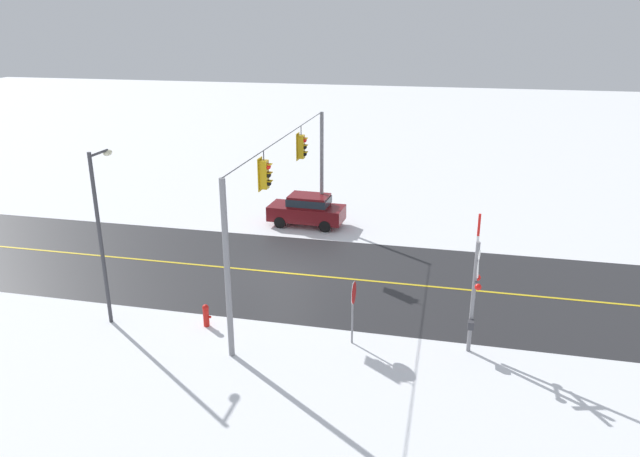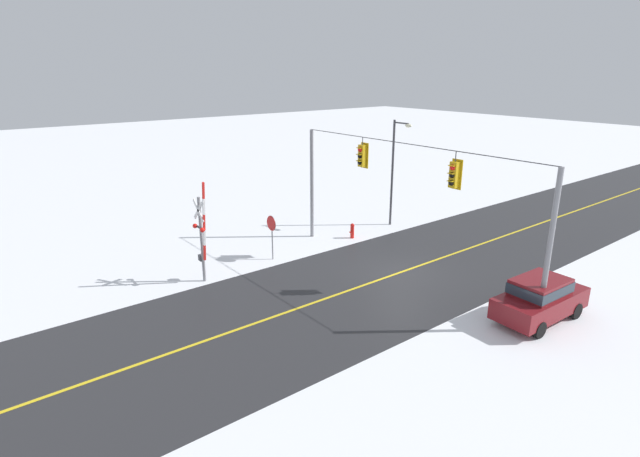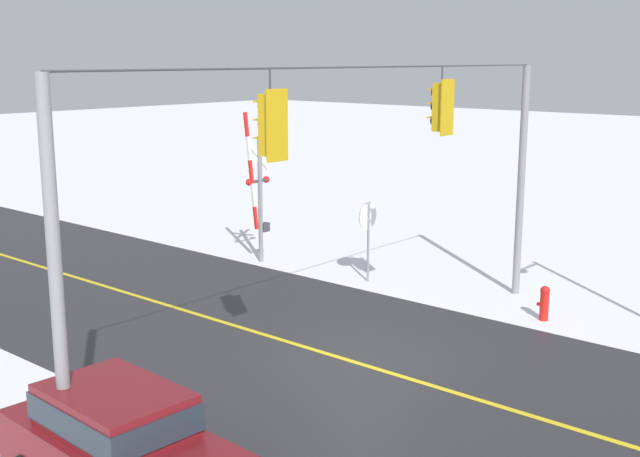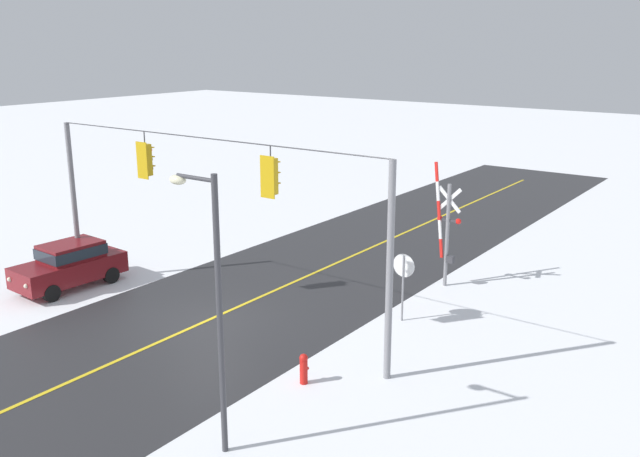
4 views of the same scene
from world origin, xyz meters
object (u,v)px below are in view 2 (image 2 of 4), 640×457
object	(u,v)px
parked_car_maroon	(540,297)
streetlamp_near	(395,163)
stop_sign	(272,228)
railroad_crossing	(201,234)
fire_hydrant	(352,230)

from	to	relation	value
parked_car_maroon	streetlamp_near	world-z (taller)	streetlamp_near
stop_sign	streetlamp_near	bearing A→B (deg)	91.72
streetlamp_near	railroad_crossing	bearing A→B (deg)	-87.00
parked_car_maroon	streetlamp_near	bearing A→B (deg)	159.40
stop_sign	railroad_crossing	distance (m)	4.06
railroad_crossing	parked_car_maroon	size ratio (longest dim) A/B	1.12
stop_sign	streetlamp_near	distance (m)	9.42
streetlamp_near	fire_hydrant	xyz separation A→B (m)	(0.28, -3.65, -3.45)
railroad_crossing	parked_car_maroon	xyz separation A→B (m)	(11.48, 8.58, -1.34)
stop_sign	fire_hydrant	distance (m)	5.64
fire_hydrant	railroad_crossing	bearing A→B (deg)	-87.52
fire_hydrant	streetlamp_near	bearing A→B (deg)	94.36
stop_sign	parked_car_maroon	world-z (taller)	stop_sign
parked_car_maroon	stop_sign	bearing A→B (deg)	-158.93
parked_car_maroon	railroad_crossing	bearing A→B (deg)	-143.24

